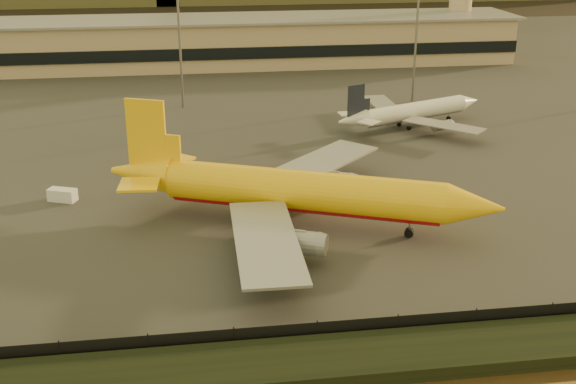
% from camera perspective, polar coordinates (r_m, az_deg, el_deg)
% --- Properties ---
extents(ground, '(900.00, 900.00, 0.00)m').
position_cam_1_polar(ground, '(82.24, -0.73, -7.10)').
color(ground, black).
rests_on(ground, ground).
extents(embankment, '(320.00, 7.00, 1.40)m').
position_cam_1_polar(embankment, '(67.51, 1.22, -13.37)').
color(embankment, black).
rests_on(embankment, ground).
extents(tarmac, '(320.00, 220.00, 0.20)m').
position_cam_1_polar(tarmac, '(171.52, -4.95, 8.02)').
color(tarmac, '#2D2D2D').
rests_on(tarmac, ground).
extents(perimeter_fence, '(300.00, 0.05, 2.20)m').
position_cam_1_polar(perimeter_fence, '(70.47, 0.68, -11.14)').
color(perimeter_fence, black).
rests_on(perimeter_fence, tarmac).
extents(terminal_building, '(202.00, 25.00, 12.60)m').
position_cam_1_polar(terminal_building, '(200.11, -9.81, 11.49)').
color(terminal_building, tan).
rests_on(terminal_building, tarmac).
extents(apron_light_masts, '(152.20, 12.20, 25.40)m').
position_cam_1_polar(apron_light_masts, '(150.61, 1.19, 12.31)').
color(apron_light_masts, slate).
rests_on(apron_light_masts, tarmac).
extents(dhl_cargo_jet, '(50.59, 47.88, 15.80)m').
position_cam_1_polar(dhl_cargo_jet, '(94.24, 0.66, 0.01)').
color(dhl_cargo_jet, yellow).
rests_on(dhl_cargo_jet, tarmac).
extents(white_narrowbody_jet, '(32.71, 30.89, 9.83)m').
position_cam_1_polar(white_narrowbody_jet, '(141.81, 9.78, 6.25)').
color(white_narrowbody_jet, white).
rests_on(white_narrowbody_jet, tarmac).
extents(gse_vehicle_yellow, '(4.27, 2.55, 1.79)m').
position_cam_1_polar(gse_vehicle_yellow, '(106.95, -0.85, 0.45)').
color(gse_vehicle_yellow, yellow).
rests_on(gse_vehicle_yellow, tarmac).
extents(gse_vehicle_white, '(4.38, 3.16, 1.80)m').
position_cam_1_polar(gse_vehicle_white, '(108.66, -17.40, -0.22)').
color(gse_vehicle_white, white).
rests_on(gse_vehicle_white, tarmac).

